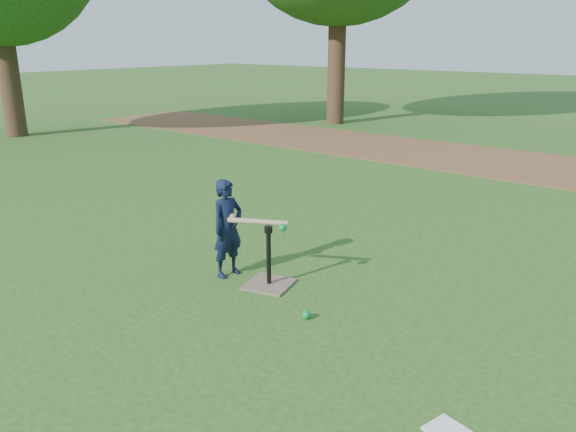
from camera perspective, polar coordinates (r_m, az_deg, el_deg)
The scene contains 6 objects.
ground at distance 5.54m, azimuth -2.89°, elevation -7.50°, with size 80.00×80.00×0.00m, color #285116.
dirt_strip at distance 11.94m, azimuth 22.00°, elevation 4.92°, with size 24.00×3.00×0.01m, color brown.
child at distance 5.72m, azimuth -6.15°, elevation -1.26°, with size 0.37×0.24×1.02m, color black.
wiffle_ball_ground at distance 4.98m, azimuth 1.88°, elevation -9.99°, with size 0.08×0.08×0.08m, color #0C8935.
batting_tee at distance 5.59m, azimuth -1.95°, elevation -6.01°, with size 0.53×0.53×0.61m.
swing_action at distance 5.45m, azimuth -2.85°, elevation -0.64°, with size 0.64×0.33×0.09m.
Camera 1 is at (3.38, -3.72, 2.33)m, focal length 35.00 mm.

